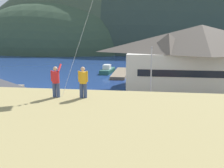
{
  "coord_description": "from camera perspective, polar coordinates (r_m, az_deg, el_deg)",
  "views": [
    {
      "loc": [
        3.87,
        -21.59,
        9.7
      ],
      "look_at": [
        -0.32,
        9.0,
        3.39
      ],
      "focal_mm": 39.86,
      "sensor_mm": 36.0,
      "label": 1
    }
  ],
  "objects": [
    {
      "name": "ground_plane",
      "position": [
        23.98,
        -2.22,
        -12.31
      ],
      "size": [
        600.0,
        600.0,
        0.0
      ],
      "primitive_type": "plane",
      "color": "#66604C"
    },
    {
      "name": "parking_lot_pad",
      "position": [
        28.55,
        -0.47,
        -8.2
      ],
      "size": [
        40.0,
        20.0,
        0.1
      ],
      "primitive_type": "cube",
      "color": "slate",
      "rests_on": "ground"
    },
    {
      "name": "bay_water",
      "position": [
        82.26,
        5.06,
        4.74
      ],
      "size": [
        360.0,
        84.0,
        0.03
      ],
      "primitive_type": "cube",
      "color": "navy",
      "rests_on": "ground"
    },
    {
      "name": "far_hill_west_ridge",
      "position": [
        139.15,
        -11.74,
        7.31
      ],
      "size": [
        99.93,
        62.78,
        54.54
      ],
      "primitive_type": "ellipsoid",
      "color": "#334733",
      "rests_on": "ground"
    },
    {
      "name": "far_hill_east_peak",
      "position": [
        140.11,
        -4.22,
        7.55
      ],
      "size": [
        130.15,
        56.02,
        79.33
      ],
      "primitive_type": "ellipsoid",
      "color": "#3D4C38",
      "rests_on": "ground"
    },
    {
      "name": "far_hill_center_saddle",
      "position": [
        142.15,
        12.31,
        7.37
      ],
      "size": [
        138.69,
        72.99,
        94.79
      ],
      "primitive_type": "ellipsoid",
      "color": "#2D3D33",
      "rests_on": "ground"
    },
    {
      "name": "harbor_lodge",
      "position": [
        45.69,
        19.54,
        6.16
      ],
      "size": [
        26.24,
        11.81,
        11.13
      ],
      "color": "beige",
      "rests_on": "ground"
    },
    {
      "name": "wharf_dock",
      "position": [
        59.54,
        2.01,
        2.51
      ],
      "size": [
        3.2,
        15.05,
        0.7
      ],
      "color": "#70604C",
      "rests_on": "ground"
    },
    {
      "name": "moored_boat_wharfside",
      "position": [
        61.87,
        -1.08,
        3.2
      ],
      "size": [
        2.98,
        7.61,
        2.16
      ],
      "color": "#23564C",
      "rests_on": "ground"
    },
    {
      "name": "parked_car_front_row_red",
      "position": [
        29.25,
        0.21,
        -5.62
      ],
      "size": [
        4.31,
        2.27,
        1.82
      ],
      "color": "navy",
      "rests_on": "parking_lot_pad"
    },
    {
      "name": "parked_car_mid_row_center",
      "position": [
        23.37,
        15.84,
        -10.59
      ],
      "size": [
        4.35,
        2.37,
        1.82
      ],
      "color": "#B28923",
      "rests_on": "parking_lot_pad"
    },
    {
      "name": "parked_car_mid_row_far",
      "position": [
        29.11,
        15.63,
        -6.14
      ],
      "size": [
        4.25,
        2.15,
        1.82
      ],
      "color": "red",
      "rests_on": "parking_lot_pad"
    },
    {
      "name": "parked_car_back_row_right",
      "position": [
        32.71,
        -17.37,
        -4.29
      ],
      "size": [
        4.33,
        2.32,
        1.82
      ],
      "color": "#9EA3A8",
      "rests_on": "parking_lot_pad"
    },
    {
      "name": "parked_car_mid_row_near",
      "position": [
        23.29,
        1.63,
        -10.21
      ],
      "size": [
        4.22,
        2.09,
        1.82
      ],
      "color": "black",
      "rests_on": "parking_lot_pad"
    },
    {
      "name": "parking_light_pole",
      "position": [
        32.55,
        8.96,
        2.41
      ],
      "size": [
        0.24,
        0.78,
        7.92
      ],
      "color": "#ADADB2",
      "rests_on": "parking_lot_pad"
    },
    {
      "name": "person_kite_flyer",
      "position": [
        14.21,
        -12.76,
        0.78
      ],
      "size": [
        0.51,
        0.66,
        1.86
      ],
      "color": "#384770",
      "rests_on": "grassy_hill_foreground"
    },
    {
      "name": "person_companion",
      "position": [
        13.83,
        -6.65,
        0.63
      ],
      "size": [
        0.55,
        0.4,
        1.74
      ],
      "color": "#384770",
      "rests_on": "grassy_hill_foreground"
    }
  ]
}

